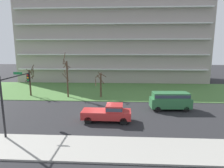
% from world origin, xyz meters
% --- Properties ---
extents(ground, '(160.00, 160.00, 0.00)m').
position_xyz_m(ground, '(0.00, 0.00, 0.00)').
color(ground, '#232326').
extents(sidewalk_curb_near, '(80.00, 4.00, 0.15)m').
position_xyz_m(sidewalk_curb_near, '(0.00, -8.00, 0.07)').
color(sidewalk_curb_near, '#99968E').
rests_on(sidewalk_curb_near, ground).
extents(grass_lawn_strip, '(80.00, 16.00, 0.08)m').
position_xyz_m(grass_lawn_strip, '(0.00, 14.00, 0.04)').
color(grass_lawn_strip, '#477238').
rests_on(grass_lawn_strip, ground).
extents(apartment_building, '(45.52, 14.10, 20.28)m').
position_xyz_m(apartment_building, '(0.00, 28.57, 10.14)').
color(apartment_building, '#9E938C').
rests_on(apartment_building, ground).
extents(tree_far_left, '(1.95, 1.56, 5.38)m').
position_xyz_m(tree_far_left, '(-13.10, 9.08, 2.69)').
color(tree_far_left, '#423023').
rests_on(tree_far_left, ground).
extents(tree_left, '(1.42, 1.32, 7.43)m').
position_xyz_m(tree_left, '(-6.50, 8.32, 3.49)').
color(tree_left, '#4C3828').
rests_on(tree_left, ground).
extents(tree_center, '(1.98, 1.92, 4.33)m').
position_xyz_m(tree_center, '(-1.03, 8.55, 2.34)').
color(tree_center, '#4C3828').
rests_on(tree_center, ground).
extents(pickup_red_near_left, '(5.44, 2.10, 1.95)m').
position_xyz_m(pickup_red_near_left, '(1.06, -2.00, 1.02)').
color(pickup_red_near_left, '#B22828').
rests_on(pickup_red_near_left, ground).
extents(van_green_center_left, '(5.30, 2.27, 2.36)m').
position_xyz_m(van_green_center_left, '(8.89, 2.50, 1.40)').
color(van_green_center_left, '#2D6B3D').
rests_on(van_green_center_left, ground).
extents(traffic_signal_mast, '(0.90, 5.31, 5.69)m').
position_xyz_m(traffic_signal_mast, '(-7.86, -4.72, 3.92)').
color(traffic_signal_mast, black).
rests_on(traffic_signal_mast, ground).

